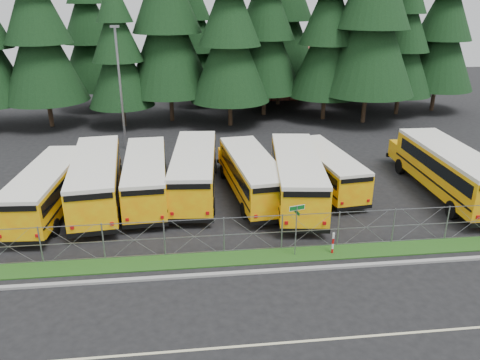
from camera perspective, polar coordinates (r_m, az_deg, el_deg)
The scene contains 30 objects.
ground at distance 25.87m, azimuth 6.81°, elevation -7.11°, with size 120.00×120.00×0.00m, color black.
curb at distance 23.25m, azimuth 8.54°, elevation -10.62°, with size 50.00×0.25×0.12m, color gray.
grass_verge at distance 24.42m, azimuth 7.71°, elevation -8.94°, with size 50.00×1.40×0.06m, color #184012.
road_lane_line at distance 19.51m, azimuth 12.30°, elevation -18.33°, with size 50.00×0.12×0.01m, color beige.
chainlink_fence at distance 24.54m, azimuth 7.44°, elevation -6.17°, with size 44.00×0.10×2.00m, color gray, non-canonical shape.
brick_building at distance 63.77m, azimuth 4.16°, elevation 13.19°, with size 22.00×10.00×6.00m, color brown.
bus_0 at distance 30.47m, azimuth -22.15°, elevation -1.08°, with size 2.58×10.91×2.86m, color orange, non-canonical shape.
bus_1 at distance 30.69m, azimuth -17.02°, elevation -0.00°, with size 2.78×11.77×3.08m, color orange, non-canonical shape.
bus_2 at distance 30.64m, azimuth -11.36°, elevation 0.30°, with size 2.59×10.97×2.88m, color orange, non-canonical shape.
bus_3 at distance 30.95m, azimuth -5.54°, elevation 1.01°, with size 2.72×11.53×3.02m, color orange, non-canonical shape.
bus_4 at distance 30.40m, azimuth 1.29°, elevation 0.54°, with size 2.56×10.86×2.85m, color orange, non-canonical shape.
bus_5 at distance 29.99m, azimuth 6.84°, elevation 0.35°, with size 2.79×11.84×3.10m, color orange, non-canonical shape.
bus_6 at distance 32.35m, azimuth 10.36°, elevation 1.28°, with size 2.34×9.92×2.60m, color orange, non-canonical shape.
bus_east at distance 33.45m, azimuth 23.81°, elevation 0.97°, with size 2.90×12.27×3.22m, color orange, non-canonical shape.
street_sign at distance 23.34m, azimuth 6.90°, elevation -4.84°, with size 0.82×0.54×2.81m.
striped_bollard at distance 24.46m, azimuth 11.25°, elevation -7.60°, with size 0.11×0.11×1.20m, color #B20C0C.
light_standard at distance 40.33m, azimuth -14.40°, elevation 11.20°, with size 0.70×0.35×10.14m.
conifer_1 at distance 49.73m, azimuth -23.39°, elevation 16.03°, with size 8.07×8.07×17.85m, color black, non-canonical shape.
conifer_2 at distance 47.75m, azimuth -14.67°, elevation 14.64°, with size 6.40×6.40×14.16m, color black, non-canonical shape.
conifer_3 at distance 48.72m, azimuth -8.90°, elevation 18.44°, with size 8.88×8.88×19.64m, color black, non-canonical shape.
conifer_4 at distance 46.42m, azimuth -1.27°, elevation 17.07°, with size 7.82×7.82×17.30m, color black, non-canonical shape.
conifer_5 at distance 50.92m, azimuth 3.08°, elevation 17.75°, with size 8.05×8.05×17.81m, color black, non-canonical shape.
conifer_6 at distance 49.86m, azimuth 10.70°, elevation 16.87°, with size 7.68×7.68×16.99m, color black, non-canonical shape.
conifer_7 at distance 49.19m, azimuth 15.90°, elevation 18.50°, with size 9.32×9.32×20.60m, color black, non-canonical shape.
conifer_8 at distance 54.15m, azimuth 19.41°, elevation 15.35°, with size 6.77×6.77×14.98m, color black, non-canonical shape.
conifer_9 at distance 57.30m, azimuth 23.54°, elevation 16.22°, with size 7.78×7.78×17.21m, color black, non-canonical shape.
conifer_10 at distance 56.18m, azimuth -17.92°, elevation 16.37°, with size 7.35×7.35×16.26m, color black, non-canonical shape.
conifer_11 at distance 56.10m, azimuth -5.24°, elevation 15.99°, with size 6.23×6.23×13.78m, color black, non-canonical shape.
conifer_12 at distance 56.49m, azimuth 4.95°, elevation 19.87°, with size 9.63×9.63×21.31m, color black, non-canonical shape.
conifer_13 at distance 57.52m, azimuth 15.87°, elevation 17.51°, with size 8.10×8.10×17.91m, color black, non-canonical shape.
Camera 1 is at (-5.56, -22.01, 12.41)m, focal length 35.00 mm.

